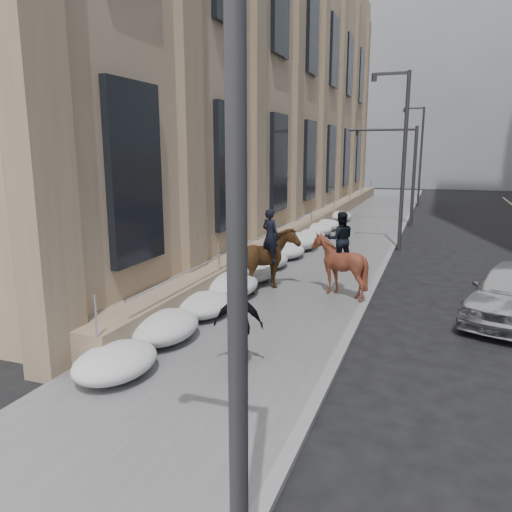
{
  "coord_description": "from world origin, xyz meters",
  "views": [
    {
      "loc": [
        4.47,
        -9.83,
        4.59
      ],
      "look_at": [
        -0.19,
        2.93,
        1.7
      ],
      "focal_mm": 35.0,
      "sensor_mm": 36.0,
      "label": 1
    }
  ],
  "objects": [
    {
      "name": "streetlight_far",
      "position": [
        2.74,
        34.0,
        4.58
      ],
      "size": [
        1.71,
        0.24,
        8.0
      ],
      "color": "#2D2D30",
      "rests_on": "ground"
    },
    {
      "name": "traffic_signal",
      "position": [
        2.07,
        22.0,
        4.0
      ],
      "size": [
        4.1,
        0.22,
        6.0
      ],
      "color": "#2D2D30",
      "rests_on": "ground"
    },
    {
      "name": "streetlight_near",
      "position": [
        2.74,
        -6.0,
        4.58
      ],
      "size": [
        1.71,
        0.24,
        8.0
      ],
      "color": "#2D2D30",
      "rests_on": "ground"
    },
    {
      "name": "mounted_horse_left",
      "position": [
        -0.56,
        4.93,
        1.18
      ],
      "size": [
        1.89,
        2.59,
        2.66
      ],
      "rotation": [
        0.0,
        0.0,
        2.75
      ],
      "color": "#4D3017",
      "rests_on": "sidewalk"
    },
    {
      "name": "streetlight_mid",
      "position": [
        2.74,
        14.0,
        4.58
      ],
      "size": [
        1.71,
        0.24,
        8.0
      ],
      "color": "#2D2D30",
      "rests_on": "ground"
    },
    {
      "name": "sidewalk",
      "position": [
        0.0,
        10.0,
        0.06
      ],
      "size": [
        5.0,
        80.0,
        0.12
      ],
      "primitive_type": "cube",
      "color": "#555658",
      "rests_on": "ground"
    },
    {
      "name": "pedestrian",
      "position": [
        0.74,
        -0.68,
        1.01
      ],
      "size": [
        1.12,
        0.66,
        1.79
      ],
      "primitive_type": "imported",
      "rotation": [
        0.0,
        0.0,
        0.23
      ],
      "color": "black",
      "rests_on": "sidewalk"
    },
    {
      "name": "curb",
      "position": [
        2.62,
        10.0,
        0.06
      ],
      "size": [
        0.24,
        80.0,
        0.12
      ],
      "primitive_type": "cube",
      "color": "slate",
      "rests_on": "ground"
    },
    {
      "name": "bg_building_mid",
      "position": [
        4.0,
        60.0,
        14.0
      ],
      "size": [
        30.0,
        12.0,
        28.0
      ],
      "primitive_type": "cube",
      "color": "slate",
      "rests_on": "ground"
    },
    {
      "name": "bg_building_far",
      "position": [
        -6.0,
        72.0,
        10.0
      ],
      "size": [
        24.0,
        12.0,
        20.0
      ],
      "primitive_type": "cube",
      "color": "gray",
      "rests_on": "ground"
    },
    {
      "name": "mounted_horse_right",
      "position": [
        1.7,
        5.31,
        1.2
      ],
      "size": [
        2.05,
        2.16,
        2.62
      ],
      "rotation": [
        0.0,
        0.0,
        3.49
      ],
      "color": "#512417",
      "rests_on": "sidewalk"
    },
    {
      "name": "ground",
      "position": [
        0.0,
        0.0,
        0.0
      ],
      "size": [
        140.0,
        140.0,
        0.0
      ],
      "primitive_type": "plane",
      "color": "black",
      "rests_on": "ground"
    },
    {
      "name": "limestone_building",
      "position": [
        -5.26,
        19.96,
        8.9
      ],
      "size": [
        6.1,
        44.0,
        18.0
      ],
      "color": "#8C755C",
      "rests_on": "ground"
    },
    {
      "name": "snow_bank",
      "position": [
        -1.42,
        8.11,
        0.47
      ],
      "size": [
        1.7,
        18.1,
        0.76
      ],
      "color": "silver",
      "rests_on": "sidewalk"
    }
  ]
}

